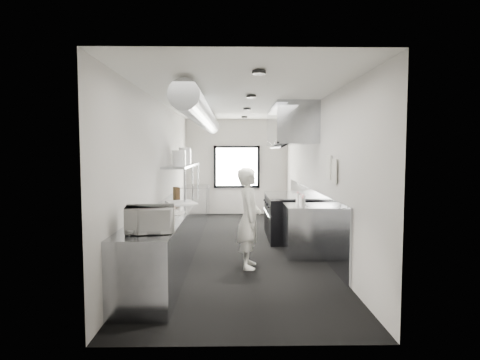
{
  "coord_description": "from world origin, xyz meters",
  "views": [
    {
      "loc": [
        -0.1,
        -7.63,
        1.86
      ],
      "look_at": [
        0.03,
        -0.2,
        1.32
      ],
      "focal_mm": 29.51,
      "sensor_mm": 36.0,
      "label": 1
    }
  ],
  "objects_px": {
    "bottle_station": "(303,230)",
    "squeeze_bottle_a": "(302,203)",
    "cutting_board": "(181,202)",
    "plate_stack_d": "(186,156)",
    "prep_counter": "(176,228)",
    "plate_stack_a": "(179,158)",
    "squeeze_bottle_b": "(304,201)",
    "line_cook": "(249,218)",
    "plate_stack_b": "(181,158)",
    "squeeze_bottle_d": "(298,198)",
    "pass_shelf": "(183,166)",
    "squeeze_bottle_c": "(301,200)",
    "far_work_table": "(195,202)",
    "squeeze_bottle_e": "(299,199)",
    "small_plate": "(173,211)",
    "plate_stack_c": "(185,156)",
    "microwave": "(150,219)",
    "deli_tub_b": "(144,221)",
    "range": "(286,216)",
    "exhaust_hood": "(290,126)",
    "deli_tub_a": "(137,222)",
    "knife_block": "(176,193)"
  },
  "relations": [
    {
      "from": "cutting_board",
      "to": "far_work_table",
      "type": "bearing_deg",
      "value": 91.35
    },
    {
      "from": "plate_stack_b",
      "to": "plate_stack_d",
      "type": "height_order",
      "value": "plate_stack_d"
    },
    {
      "from": "far_work_table",
      "to": "small_plate",
      "type": "xyz_separation_m",
      "value": [
        0.08,
        -4.58,
        0.46
      ]
    },
    {
      "from": "line_cook",
      "to": "squeeze_bottle_d",
      "type": "distance_m",
      "value": 1.32
    },
    {
      "from": "far_work_table",
      "to": "squeeze_bottle_c",
      "type": "relative_size",
      "value": 6.51
    },
    {
      "from": "far_work_table",
      "to": "squeeze_bottle_a",
      "type": "distance_m",
      "value": 4.81
    },
    {
      "from": "exhaust_hood",
      "to": "pass_shelf",
      "type": "xyz_separation_m",
      "value": [
        -2.29,
        0.3,
        -0.86
      ]
    },
    {
      "from": "plate_stack_d",
      "to": "far_work_table",
      "type": "bearing_deg",
      "value": 88.56
    },
    {
      "from": "squeeze_bottle_a",
      "to": "squeeze_bottle_d",
      "type": "distance_m",
      "value": 0.52
    },
    {
      "from": "microwave",
      "to": "squeeze_bottle_b",
      "type": "height_order",
      "value": "microwave"
    },
    {
      "from": "pass_shelf",
      "to": "squeeze_bottle_c",
      "type": "distance_m",
      "value": 2.92
    },
    {
      "from": "pass_shelf",
      "to": "range",
      "type": "relative_size",
      "value": 1.88
    },
    {
      "from": "range",
      "to": "cutting_board",
      "type": "relative_size",
      "value": 2.53
    },
    {
      "from": "plate_stack_b",
      "to": "plate_stack_c",
      "type": "distance_m",
      "value": 0.3
    },
    {
      "from": "squeeze_bottle_d",
      "to": "squeeze_bottle_e",
      "type": "height_order",
      "value": "squeeze_bottle_d"
    },
    {
      "from": "range",
      "to": "plate_stack_d",
      "type": "relative_size",
      "value": 4.76
    },
    {
      "from": "far_work_table",
      "to": "squeeze_bottle_d",
      "type": "bearing_deg",
      "value": -59.02
    },
    {
      "from": "cutting_board",
      "to": "squeeze_bottle_b",
      "type": "xyz_separation_m",
      "value": [
        2.19,
        -0.47,
        0.08
      ]
    },
    {
      "from": "prep_counter",
      "to": "line_cook",
      "type": "relative_size",
      "value": 3.75
    },
    {
      "from": "prep_counter",
      "to": "plate_stack_a",
      "type": "bearing_deg",
      "value": 92.25
    },
    {
      "from": "squeeze_bottle_b",
      "to": "squeeze_bottle_d",
      "type": "height_order",
      "value": "squeeze_bottle_d"
    },
    {
      "from": "pass_shelf",
      "to": "microwave",
      "type": "height_order",
      "value": "pass_shelf"
    },
    {
      "from": "microwave",
      "to": "deli_tub_b",
      "type": "distance_m",
      "value": 0.51
    },
    {
      "from": "knife_block",
      "to": "range",
      "type": "bearing_deg",
      "value": -13.35
    },
    {
      "from": "deli_tub_a",
      "to": "plate_stack_c",
      "type": "bearing_deg",
      "value": 87.42
    },
    {
      "from": "squeeze_bottle_a",
      "to": "squeeze_bottle_c",
      "type": "xyz_separation_m",
      "value": [
        0.03,
        0.29,
        0.01
      ]
    },
    {
      "from": "bottle_station",
      "to": "squeeze_bottle_a",
      "type": "distance_m",
      "value": 0.63
    },
    {
      "from": "squeeze_bottle_a",
      "to": "plate_stack_b",
      "type": "bearing_deg",
      "value": 140.88
    },
    {
      "from": "pass_shelf",
      "to": "deli_tub_a",
      "type": "distance_m",
      "value": 3.64
    },
    {
      "from": "bottle_station",
      "to": "plate_stack_c",
      "type": "distance_m",
      "value": 3.24
    },
    {
      "from": "pass_shelf",
      "to": "bottle_station",
      "type": "distance_m",
      "value": 3.09
    },
    {
      "from": "squeeze_bottle_c",
      "to": "plate_stack_d",
      "type": "bearing_deg",
      "value": 134.83
    },
    {
      "from": "exhaust_hood",
      "to": "squeeze_bottle_b",
      "type": "distance_m",
      "value": 2.08
    },
    {
      "from": "pass_shelf",
      "to": "squeeze_bottle_e",
      "type": "relative_size",
      "value": 18.11
    },
    {
      "from": "squeeze_bottle_e",
      "to": "far_work_table",
      "type": "bearing_deg",
      "value": 122.1
    },
    {
      "from": "cutting_board",
      "to": "plate_stack_d",
      "type": "distance_m",
      "value": 2.1
    },
    {
      "from": "squeeze_bottle_d",
      "to": "pass_shelf",
      "type": "bearing_deg",
      "value": 146.37
    },
    {
      "from": "squeeze_bottle_b",
      "to": "squeeze_bottle_e",
      "type": "distance_m",
      "value": 0.43
    },
    {
      "from": "far_work_table",
      "to": "squeeze_bottle_d",
      "type": "height_order",
      "value": "squeeze_bottle_d"
    },
    {
      "from": "squeeze_bottle_d",
      "to": "deli_tub_b",
      "type": "bearing_deg",
      "value": -139.0
    },
    {
      "from": "squeeze_bottle_a",
      "to": "squeeze_bottle_d",
      "type": "xyz_separation_m",
      "value": [
        0.01,
        0.52,
        0.01
      ]
    },
    {
      "from": "microwave",
      "to": "deli_tub_b",
      "type": "height_order",
      "value": "microwave"
    },
    {
      "from": "plate_stack_b",
      "to": "plate_stack_d",
      "type": "relative_size",
      "value": 0.91
    },
    {
      "from": "prep_counter",
      "to": "plate_stack_a",
      "type": "relative_size",
      "value": 19.63
    },
    {
      "from": "small_plate",
      "to": "plate_stack_c",
      "type": "relative_size",
      "value": 0.47
    },
    {
      "from": "line_cook",
      "to": "squeeze_bottle_a",
      "type": "height_order",
      "value": "line_cook"
    },
    {
      "from": "line_cook",
      "to": "cutting_board",
      "type": "bearing_deg",
      "value": 51.17
    },
    {
      "from": "far_work_table",
      "to": "deli_tub_a",
      "type": "xyz_separation_m",
      "value": [
        -0.2,
        -5.78,
        0.49
      ]
    },
    {
      "from": "range",
      "to": "line_cook",
      "type": "bearing_deg",
      "value": -112.6
    },
    {
      "from": "squeeze_bottle_d",
      "to": "plate_stack_a",
      "type": "bearing_deg",
      "value": 163.24
    }
  ]
}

